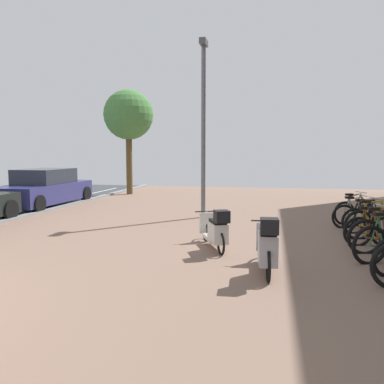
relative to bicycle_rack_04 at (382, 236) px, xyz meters
name	(u,v)px	position (x,y,z in m)	size (l,w,h in m)	color
bicycle_rack_04	(382,236)	(0.00, 0.00, 0.00)	(1.43, 0.48, 1.03)	black
bicycle_rack_05	(371,231)	(-0.04, 0.69, -0.03)	(1.26, 0.49, 0.94)	black
bicycle_rack_06	(372,224)	(0.14, 1.39, -0.01)	(1.36, 0.48, 1.01)	black
bicycle_rack_07	(366,220)	(0.15, 2.08, -0.02)	(1.29, 0.54, 0.95)	black
bicycle_rack_08	(355,216)	(0.02, 2.78, -0.03)	(1.27, 0.48, 0.94)	black
bicycle_rack_09	(354,212)	(0.14, 3.47, -0.02)	(1.24, 0.63, 0.95)	black
scooter_near	(216,230)	(-3.36, -0.36, 0.06)	(0.94, 1.65, 0.93)	black
scooter_mid	(267,247)	(-2.27, -1.84, 0.11)	(0.52, 1.74, 1.05)	black
parked_car_far	(44,189)	(-10.86, 5.13, 0.31)	(1.94, 4.47, 1.43)	navy
lamp_post	(203,120)	(-4.34, 3.67, 2.71)	(0.20, 0.52, 5.49)	slate
street_tree	(129,116)	(-9.18, 9.91, 3.51)	(2.44, 2.44, 5.14)	brown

